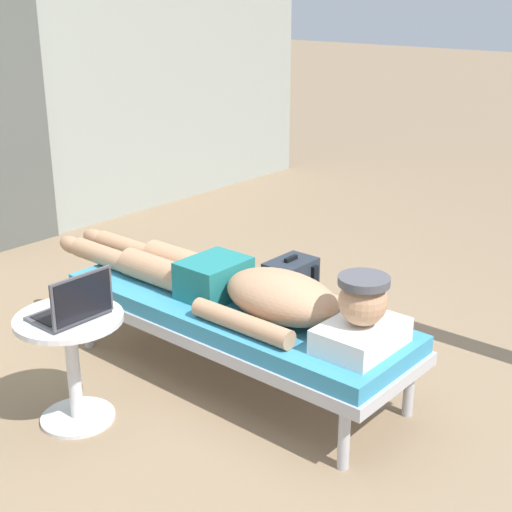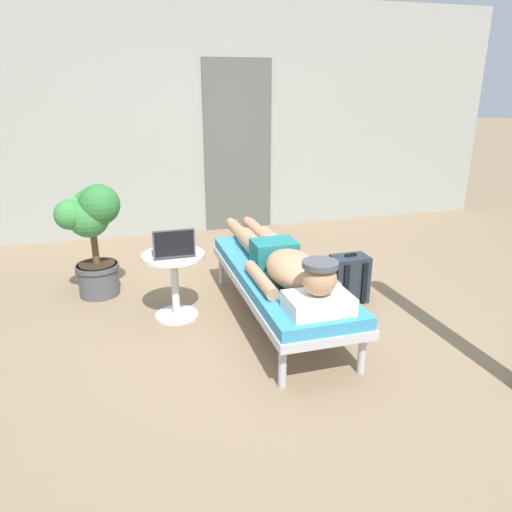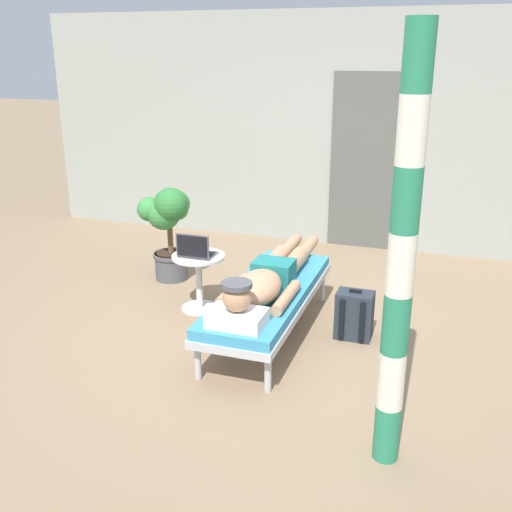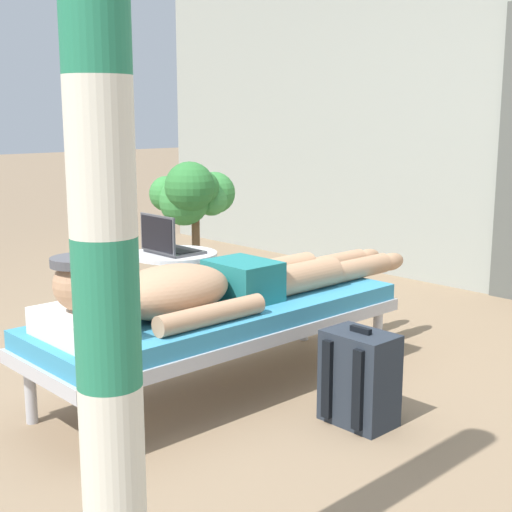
{
  "view_description": "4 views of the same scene",
  "coord_description": "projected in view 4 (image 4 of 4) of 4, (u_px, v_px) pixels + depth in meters",
  "views": [
    {
      "loc": [
        -2.3,
        -2.14,
        1.89
      ],
      "look_at": [
        0.32,
        0.09,
        0.62
      ],
      "focal_mm": 51.68,
      "sensor_mm": 36.0,
      "label": 1
    },
    {
      "loc": [
        -0.98,
        -3.13,
        1.74
      ],
      "look_at": [
        0.0,
        0.22,
        0.51
      ],
      "focal_mm": 34.02,
      "sensor_mm": 36.0,
      "label": 2
    },
    {
      "loc": [
        1.51,
        -4.23,
        2.27
      ],
      "look_at": [
        0.04,
        0.1,
        0.68
      ],
      "focal_mm": 41.9,
      "sensor_mm": 36.0,
      "label": 3
    },
    {
      "loc": [
        2.66,
        -2.03,
        1.3
      ],
      "look_at": [
        0.07,
        0.4,
        0.6
      ],
      "focal_mm": 50.77,
      "sensor_mm": 36.0,
      "label": 4
    }
  ],
  "objects": [
    {
      "name": "laptop",
      "position": [
        167.0,
        244.0,
        4.06
      ],
      "size": [
        0.31,
        0.24,
        0.23
      ],
      "color": "#4C4C51",
      "rests_on": "side_table"
    },
    {
      "name": "porch_post",
      "position": [
        101.0,
        157.0,
        1.55
      ],
      "size": [
        0.15,
        0.15,
        2.42
      ],
      "color": "#267F59",
      "rests_on": "ground"
    },
    {
      "name": "person_reclining",
      "position": [
        211.0,
        286.0,
        3.33
      ],
      "size": [
        0.53,
        2.17,
        0.33
      ],
      "color": "white",
      "rests_on": "lounge_chair"
    },
    {
      "name": "side_table",
      "position": [
        176.0,
        281.0,
        4.14
      ],
      "size": [
        0.48,
        0.48,
        0.52
      ],
      "color": "silver",
      "rests_on": "ground"
    },
    {
      "name": "potted_plant",
      "position": [
        194.0,
        212.0,
        4.92
      ],
      "size": [
        0.52,
        0.59,
        0.99
      ],
      "color": "#4C4C51",
      "rests_on": "ground"
    },
    {
      "name": "backpack",
      "position": [
        360.0,
        379.0,
        3.07
      ],
      "size": [
        0.3,
        0.26,
        0.42
      ],
      "color": "#262D38",
      "rests_on": "ground"
    },
    {
      "name": "lounge_chair",
      "position": [
        223.0,
        320.0,
        3.41
      ],
      "size": [
        0.63,
        1.9,
        0.42
      ],
      "color": "#B7B7BC",
      "rests_on": "ground"
    },
    {
      "name": "ground_plane",
      "position": [
        187.0,
        386.0,
        3.52
      ],
      "size": [
        40.0,
        40.0,
        0.0
      ],
      "primitive_type": "plane",
      "color": "#8C7256"
    }
  ]
}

